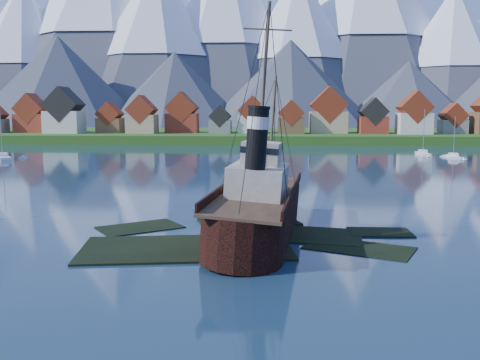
# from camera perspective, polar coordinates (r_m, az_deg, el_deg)

# --- Properties ---
(ground) EXTENTS (1400.00, 1400.00, 0.00)m
(ground) POSITION_cam_1_polar(r_m,az_deg,el_deg) (48.42, -1.85, -6.81)
(ground) COLOR #193147
(ground) RESTS_ON ground
(shoal) EXTENTS (31.71, 21.24, 1.14)m
(shoal) POSITION_cam_1_polar(r_m,az_deg,el_deg) (50.47, 0.38, -6.62)
(shoal) COLOR black
(shoal) RESTS_ON ground
(shore_bank) EXTENTS (600.00, 80.00, 3.20)m
(shore_bank) POSITION_cam_1_polar(r_m,az_deg,el_deg) (217.08, 2.04, 4.44)
(shore_bank) COLOR #164714
(shore_bank) RESTS_ON ground
(seawall) EXTENTS (600.00, 2.50, 2.00)m
(seawall) POSITION_cam_1_polar(r_m,az_deg,el_deg) (179.16, 1.81, 3.76)
(seawall) COLOR #3F3D38
(seawall) RESTS_ON ground
(town) EXTENTS (250.96, 16.69, 17.30)m
(town) POSITION_cam_1_polar(r_m,az_deg,el_deg) (202.37, -7.53, 6.69)
(town) COLOR maroon
(town) RESTS_ON ground
(mountains) EXTENTS (965.00, 340.00, 205.00)m
(mountains) POSITION_cam_1_polar(r_m,az_deg,el_deg) (533.62, 2.67, 15.95)
(mountains) COLOR #2D333D
(mountains) RESTS_ON ground
(tugboat_wreck) EXTENTS (6.55, 28.20, 22.35)m
(tugboat_wreck) POSITION_cam_1_polar(r_m,az_deg,el_deg) (51.91, 1.81, -2.64)
(tugboat_wreck) COLOR black
(tugboat_wreck) RESTS_ON ground
(sailboat_c) EXTENTS (7.75, 9.49, 12.75)m
(sailboat_c) POSITION_cam_1_polar(r_m,az_deg,el_deg) (140.47, -23.99, 2.16)
(sailboat_c) COLOR white
(sailboat_c) RESTS_ON ground
(sailboat_e) EXTENTS (4.02, 9.50, 10.71)m
(sailboat_e) POSITION_cam_1_polar(r_m,az_deg,el_deg) (140.71, 21.79, 2.26)
(sailboat_e) COLOR white
(sailboat_e) RESTS_ON ground
(sailboat_f) EXTENTS (2.26, 8.33, 12.47)m
(sailboat_f) POSITION_cam_1_polar(r_m,az_deg,el_deg) (146.51, 18.92, 2.61)
(sailboat_f) COLOR white
(sailboat_f) RESTS_ON ground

